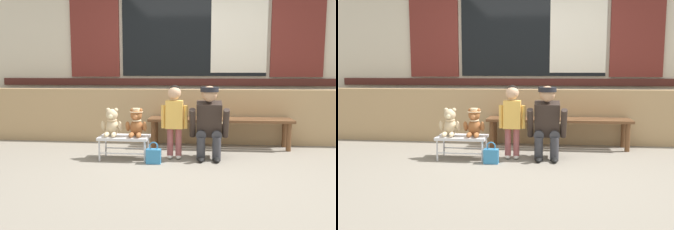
% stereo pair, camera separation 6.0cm
% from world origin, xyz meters
% --- Properties ---
extents(ground_plane, '(60.00, 60.00, 0.00)m').
position_xyz_m(ground_plane, '(0.00, 0.00, 0.00)').
color(ground_plane, gray).
extents(brick_low_wall, '(7.14, 0.25, 0.85)m').
position_xyz_m(brick_low_wall, '(0.00, 1.43, 0.42)').
color(brick_low_wall, tan).
rests_on(brick_low_wall, ground).
extents(shop_facade, '(7.28, 0.26, 3.44)m').
position_xyz_m(shop_facade, '(0.00, 1.94, 1.73)').
color(shop_facade, beige).
rests_on(shop_facade, ground).
extents(wooden_bench_long, '(2.10, 0.40, 0.44)m').
position_xyz_m(wooden_bench_long, '(0.42, 1.06, 0.37)').
color(wooden_bench_long, brown).
rests_on(wooden_bench_long, ground).
extents(small_display_bench, '(0.64, 0.36, 0.30)m').
position_xyz_m(small_display_bench, '(-0.84, 0.27, 0.27)').
color(small_display_bench, silver).
rests_on(small_display_bench, ground).
extents(teddy_bear_plain, '(0.28, 0.26, 0.36)m').
position_xyz_m(teddy_bear_plain, '(-1.00, 0.27, 0.46)').
color(teddy_bear_plain, '#CCB289').
rests_on(teddy_bear_plain, small_display_bench).
extents(teddy_bear_with_hat, '(0.28, 0.27, 0.36)m').
position_xyz_m(teddy_bear_with_hat, '(-0.68, 0.27, 0.47)').
color(teddy_bear_with_hat, '#93562D').
rests_on(teddy_bear_with_hat, small_display_bench).
extents(child_standing, '(0.35, 0.18, 0.96)m').
position_xyz_m(child_standing, '(-0.20, 0.35, 0.59)').
color(child_standing, '#994C4C').
rests_on(child_standing, ground).
extents(adult_crouching, '(0.50, 0.49, 0.95)m').
position_xyz_m(adult_crouching, '(0.26, 0.38, 0.48)').
color(adult_crouching, '#333338').
rests_on(adult_crouching, ground).
extents(handbag_on_ground, '(0.18, 0.11, 0.27)m').
position_xyz_m(handbag_on_ground, '(-0.43, 0.07, 0.10)').
color(handbag_on_ground, teal).
rests_on(handbag_on_ground, ground).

